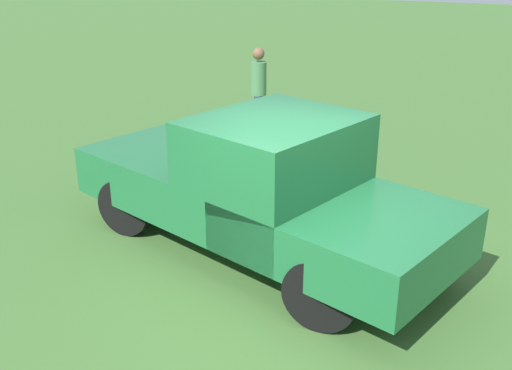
% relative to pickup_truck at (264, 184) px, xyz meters
% --- Properties ---
extents(ground_plane, '(80.00, 80.00, 0.00)m').
position_rel_pickup_truck_xyz_m(ground_plane, '(-0.67, 0.71, -0.94)').
color(ground_plane, '#3D662D').
extents(pickup_truck, '(5.42, 3.29, 1.82)m').
position_rel_pickup_truck_xyz_m(pickup_truck, '(0.00, 0.00, 0.00)').
color(pickup_truck, black).
rests_on(pickup_truck, ground_plane).
extents(person_visitor, '(0.40, 0.40, 1.82)m').
position_rel_pickup_truck_xyz_m(person_visitor, '(2.22, -4.52, 0.09)').
color(person_visitor, navy).
rests_on(person_visitor, ground_plane).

